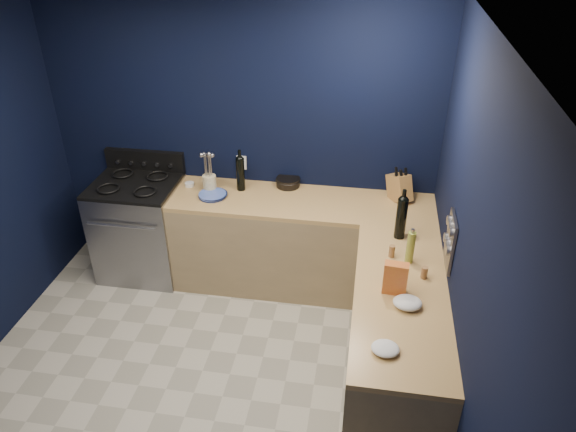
% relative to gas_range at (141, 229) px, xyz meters
% --- Properties ---
extents(floor, '(3.50, 3.50, 0.02)m').
position_rel_gas_range_xyz_m(floor, '(0.93, -1.42, -0.47)').
color(floor, '#AAA494').
rests_on(floor, ground).
extents(ceiling, '(3.50, 3.50, 0.02)m').
position_rel_gas_range_xyz_m(ceiling, '(0.93, -1.42, 2.15)').
color(ceiling, silver).
rests_on(ceiling, ground).
extents(wall_back, '(3.50, 0.02, 2.60)m').
position_rel_gas_range_xyz_m(wall_back, '(0.93, 0.34, 0.84)').
color(wall_back, black).
rests_on(wall_back, ground).
extents(wall_right, '(0.02, 3.50, 2.60)m').
position_rel_gas_range_xyz_m(wall_right, '(2.69, -1.42, 0.84)').
color(wall_right, black).
rests_on(wall_right, ground).
extents(cab_back, '(2.30, 0.63, 0.86)m').
position_rel_gas_range_xyz_m(cab_back, '(1.53, 0.02, -0.03)').
color(cab_back, '#9B8259').
rests_on(cab_back, floor).
extents(top_back, '(2.30, 0.63, 0.04)m').
position_rel_gas_range_xyz_m(top_back, '(1.53, 0.02, 0.42)').
color(top_back, olive).
rests_on(top_back, cab_back).
extents(cab_right, '(0.63, 1.67, 0.86)m').
position_rel_gas_range_xyz_m(cab_right, '(2.37, -1.13, -0.03)').
color(cab_right, '#9B8259').
rests_on(cab_right, floor).
extents(top_right, '(0.63, 1.67, 0.04)m').
position_rel_gas_range_xyz_m(top_right, '(2.37, -1.13, 0.42)').
color(top_right, olive).
rests_on(top_right, cab_right).
extents(gas_range, '(0.76, 0.66, 0.92)m').
position_rel_gas_range_xyz_m(gas_range, '(0.00, 0.00, 0.00)').
color(gas_range, gray).
rests_on(gas_range, floor).
extents(oven_door, '(0.59, 0.02, 0.42)m').
position_rel_gas_range_xyz_m(oven_door, '(0.00, -0.32, -0.01)').
color(oven_door, black).
rests_on(oven_door, gas_range).
extents(cooktop, '(0.76, 0.66, 0.03)m').
position_rel_gas_range_xyz_m(cooktop, '(0.00, 0.00, 0.48)').
color(cooktop, black).
rests_on(cooktop, gas_range).
extents(backguard, '(0.76, 0.06, 0.20)m').
position_rel_gas_range_xyz_m(backguard, '(0.00, 0.30, 0.58)').
color(backguard, black).
rests_on(backguard, gas_range).
extents(spice_panel, '(0.02, 0.28, 0.38)m').
position_rel_gas_range_xyz_m(spice_panel, '(2.67, -0.87, 0.72)').
color(spice_panel, gray).
rests_on(spice_panel, wall_right).
extents(wall_outlet, '(0.09, 0.02, 0.13)m').
position_rel_gas_range_xyz_m(wall_outlet, '(0.93, 0.32, 0.62)').
color(wall_outlet, white).
rests_on(wall_outlet, wall_back).
extents(plate_stack, '(0.32, 0.32, 0.03)m').
position_rel_gas_range_xyz_m(plate_stack, '(0.74, -0.03, 0.46)').
color(plate_stack, '#3F66AA').
rests_on(plate_stack, top_back).
extents(ramekin, '(0.11, 0.11, 0.03)m').
position_rel_gas_range_xyz_m(ramekin, '(0.48, 0.13, 0.46)').
color(ramekin, white).
rests_on(ramekin, top_back).
extents(utensil_crock, '(0.14, 0.14, 0.15)m').
position_rel_gas_range_xyz_m(utensil_crock, '(0.69, 0.07, 0.52)').
color(utensil_crock, beige).
rests_on(utensil_crock, top_back).
extents(wine_bottle_back, '(0.09, 0.09, 0.31)m').
position_rel_gas_range_xyz_m(wine_bottle_back, '(0.96, 0.14, 0.59)').
color(wine_bottle_back, black).
rests_on(wine_bottle_back, top_back).
extents(lemon_basket, '(0.23, 0.23, 0.08)m').
position_rel_gas_range_xyz_m(lemon_basket, '(1.37, 0.27, 0.48)').
color(lemon_basket, black).
rests_on(lemon_basket, top_back).
extents(knife_block, '(0.26, 0.29, 0.28)m').
position_rel_gas_range_xyz_m(knife_block, '(2.36, 0.18, 0.55)').
color(knife_block, olive).
rests_on(knife_block, top_back).
extents(wine_bottle_right, '(0.08, 0.08, 0.33)m').
position_rel_gas_range_xyz_m(wine_bottle_right, '(2.36, -0.43, 0.61)').
color(wine_bottle_right, black).
rests_on(wine_bottle_right, top_right).
extents(oil_bottle, '(0.07, 0.07, 0.25)m').
position_rel_gas_range_xyz_m(oil_bottle, '(2.42, -0.75, 0.57)').
color(oil_bottle, olive).
rests_on(oil_bottle, top_right).
extents(spice_jar_near, '(0.05, 0.05, 0.09)m').
position_rel_gas_range_xyz_m(spice_jar_near, '(2.30, -0.71, 0.49)').
color(spice_jar_near, olive).
rests_on(spice_jar_near, top_right).
extents(spice_jar_far, '(0.05, 0.05, 0.09)m').
position_rel_gas_range_xyz_m(spice_jar_far, '(2.52, -0.93, 0.48)').
color(spice_jar_far, olive).
rests_on(spice_jar_far, top_right).
extents(crouton_bag, '(0.16, 0.09, 0.23)m').
position_rel_gas_range_xyz_m(crouton_bag, '(2.31, -1.12, 0.56)').
color(crouton_bag, red).
rests_on(crouton_bag, top_right).
extents(towel_front, '(0.22, 0.20, 0.07)m').
position_rel_gas_range_xyz_m(towel_front, '(2.40, -1.26, 0.47)').
color(towel_front, white).
rests_on(towel_front, top_right).
extents(towel_end, '(0.17, 0.16, 0.05)m').
position_rel_gas_range_xyz_m(towel_end, '(2.26, -1.68, 0.46)').
color(towel_end, white).
rests_on(towel_end, top_right).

